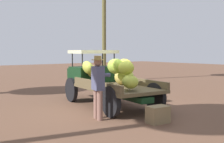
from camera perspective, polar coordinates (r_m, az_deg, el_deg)
name	(u,v)px	position (r m, az deg, el deg)	size (l,w,h in m)	color
ground_plane	(114,109)	(8.82, 0.40, -7.79)	(60.00, 60.00, 0.00)	brown
truck	(104,77)	(9.44, -1.60, -1.19)	(4.57, 2.13, 1.88)	black
farmer	(98,83)	(7.35, -2.90, -2.50)	(0.53, 0.49, 1.72)	#8B6255
wooden_crate	(158,114)	(7.19, 9.56, -8.83)	(0.57, 0.36, 0.44)	olive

